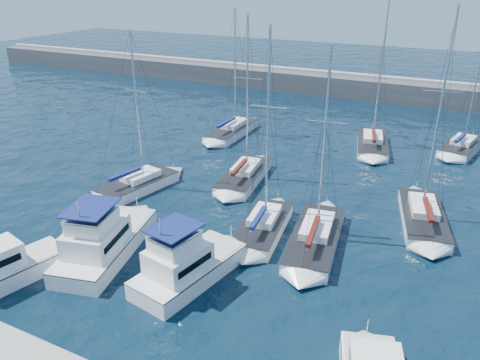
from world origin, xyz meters
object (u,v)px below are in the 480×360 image
at_px(sailboat_back_a, 232,131).
at_px(sailboat_back_b, 372,144).
at_px(sailboat_mid_a, 138,184).
at_px(sailboat_mid_c, 263,226).
at_px(sailboat_mid_b, 244,176).
at_px(motor_yacht_port_outer, 5,270).
at_px(motor_yacht_stbd_inner, 185,266).
at_px(sailboat_back_c, 461,147).
at_px(motor_yacht_port_inner, 103,242).
at_px(sailboat_mid_e, 423,217).
at_px(sailboat_mid_d, 315,238).

distance_m(sailboat_back_a, sailboat_back_b, 16.38).
bearing_deg(sailboat_mid_a, sailboat_mid_c, 3.21).
bearing_deg(sailboat_mid_b, motor_yacht_port_outer, -114.76).
bearing_deg(motor_yacht_stbd_inner, sailboat_back_c, 77.21).
height_order(motor_yacht_stbd_inner, sailboat_back_b, sailboat_back_b).
height_order(motor_yacht_port_inner, sailboat_back_c, sailboat_back_c).
relative_size(sailboat_mid_b, sailboat_back_a, 1.03).
bearing_deg(sailboat_mid_e, motor_yacht_stbd_inner, -143.65).
bearing_deg(sailboat_mid_e, sailboat_back_b, 101.81).
height_order(motor_yacht_stbd_inner, sailboat_mid_b, sailboat_mid_b).
height_order(sailboat_mid_e, sailboat_back_a, sailboat_mid_e).
relative_size(motor_yacht_port_outer, sailboat_mid_b, 0.49).
bearing_deg(sailboat_mid_e, sailboat_mid_a, 178.55).
distance_m(sailboat_mid_b, sailboat_mid_e, 16.05).
bearing_deg(sailboat_back_a, motor_yacht_port_outer, -89.07).
bearing_deg(sailboat_mid_a, motor_yacht_stbd_inner, -28.87).
height_order(sailboat_mid_a, sailboat_back_a, sailboat_back_a).
bearing_deg(sailboat_mid_b, sailboat_mid_c, -63.11).
relative_size(motor_yacht_port_inner, sailboat_back_a, 0.67).
bearing_deg(motor_yacht_stbd_inner, sailboat_mid_a, 149.79).
relative_size(sailboat_mid_d, sailboat_back_c, 0.99).
distance_m(motor_yacht_port_outer, sailboat_back_b, 38.30).
distance_m(motor_yacht_port_outer, motor_yacht_stbd_inner, 11.30).
distance_m(sailboat_mid_a, sailboat_mid_d, 17.33).
height_order(sailboat_mid_b, sailboat_back_c, sailboat_mid_b).
relative_size(motor_yacht_stbd_inner, sailboat_back_a, 0.56).
relative_size(sailboat_mid_a, sailboat_back_a, 0.96).
relative_size(motor_yacht_port_outer, sailboat_back_a, 0.50).
bearing_deg(sailboat_mid_c, sailboat_back_a, 115.10).
bearing_deg(motor_yacht_port_outer, sailboat_back_a, 105.71).
height_order(sailboat_mid_c, sailboat_back_c, sailboat_mid_c).
relative_size(motor_yacht_port_outer, sailboat_mid_a, 0.52).
xyz_separation_m(motor_yacht_stbd_inner, sailboat_mid_a, (-11.26, 9.70, -0.61)).
distance_m(motor_yacht_port_inner, sailboat_back_a, 27.80).
xyz_separation_m(motor_yacht_stbd_inner, sailboat_mid_b, (-3.51, 15.70, -0.61)).
distance_m(motor_yacht_stbd_inner, sailboat_mid_d, 9.87).
bearing_deg(sailboat_back_a, sailboat_mid_b, -58.40).
xyz_separation_m(sailboat_mid_c, sailboat_mid_d, (4.04, 0.15, -0.03)).
distance_m(motor_yacht_port_inner, sailboat_mid_a, 10.87).
height_order(sailboat_back_a, sailboat_back_c, sailboat_back_a).
relative_size(sailboat_mid_c, sailboat_back_c, 1.06).
bearing_deg(sailboat_back_a, motor_yacht_stbd_inner, -68.82).
relative_size(sailboat_mid_d, sailboat_back_a, 0.97).
bearing_deg(sailboat_mid_c, sailboat_mid_b, 116.41).
bearing_deg(sailboat_back_a, sailboat_back_c, 12.66).
xyz_separation_m(sailboat_mid_d, sailboat_mid_e, (6.54, 6.71, 0.03)).
bearing_deg(sailboat_back_b, sailboat_back_a, 176.06).
bearing_deg(sailboat_mid_e, motor_yacht_port_outer, -151.95).
distance_m(sailboat_back_b, sailboat_back_c, 9.48).
relative_size(motor_yacht_port_inner, sailboat_mid_a, 0.70).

